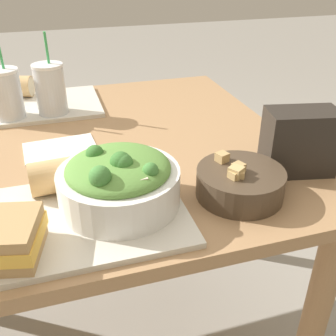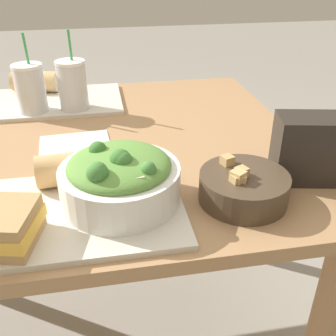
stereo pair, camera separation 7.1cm
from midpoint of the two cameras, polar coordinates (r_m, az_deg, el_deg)
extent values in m
cube|color=#A37A51|center=(1.03, -14.21, 2.55)|extent=(1.26, 0.94, 0.03)
cylinder|color=#A37A51|center=(1.65, 8.15, -1.32)|extent=(0.06, 0.06, 0.74)
cube|color=beige|center=(0.75, -10.62, -6.42)|extent=(0.40, 0.28, 0.01)
cube|color=beige|center=(1.30, -14.29, 9.30)|extent=(0.40, 0.28, 0.01)
cylinder|color=white|center=(0.74, -4.22, -2.42)|extent=(0.23, 0.23, 0.07)
ellipsoid|color=#5B8E3D|center=(0.72, -4.34, 0.29)|extent=(0.19, 0.19, 0.05)
sphere|color=#427F38|center=(0.66, -7.23, -0.76)|extent=(0.04, 0.04, 0.04)
sphere|color=#427F38|center=(0.67, 0.12, -0.29)|extent=(0.03, 0.03, 0.03)
sphere|color=#38702D|center=(0.69, -4.02, 1.12)|extent=(0.04, 0.04, 0.04)
sphere|color=#427F38|center=(0.69, -4.04, 0.32)|extent=(0.03, 0.03, 0.03)
sphere|color=#427F38|center=(0.69, -3.76, 0.96)|extent=(0.04, 0.04, 0.04)
sphere|color=#38702D|center=(0.74, -7.45, 2.51)|extent=(0.03, 0.03, 0.03)
cube|color=beige|center=(0.76, -2.53, 2.67)|extent=(0.05, 0.05, 0.01)
cube|color=beige|center=(0.70, -4.20, 0.23)|extent=(0.05, 0.05, 0.01)
cube|color=beige|center=(0.67, -2.25, -1.40)|extent=(0.04, 0.03, 0.01)
cylinder|color=#473828|center=(0.78, 13.47, -2.85)|extent=(0.17, 0.17, 0.06)
cylinder|color=#5B2D19|center=(0.77, 13.66, -1.49)|extent=(0.16, 0.16, 0.01)
cube|color=tan|center=(0.74, 12.59, -1.72)|extent=(0.02, 0.02, 0.02)
cube|color=tan|center=(0.74, 12.84, -1.35)|extent=(0.03, 0.03, 0.02)
cube|color=tan|center=(0.80, 11.13, 0.94)|extent=(0.03, 0.03, 0.02)
cube|color=tan|center=(0.76, 13.28, -0.75)|extent=(0.03, 0.03, 0.02)
cube|color=tan|center=(0.74, 13.37, -1.70)|extent=(0.02, 0.02, 0.02)
cylinder|color=tan|center=(0.81, -10.16, 0.03)|extent=(0.18, 0.08, 0.07)
cylinder|color=beige|center=(0.82, -4.33, 0.77)|extent=(0.01, 0.06, 0.06)
cylinder|color=tan|center=(1.39, -17.29, 11.91)|extent=(0.16, 0.11, 0.07)
cylinder|color=beige|center=(1.36, -14.42, 11.98)|extent=(0.02, 0.06, 0.06)
cylinder|color=silver|center=(1.20, -17.72, 10.74)|extent=(0.08, 0.08, 0.13)
cylinder|color=black|center=(1.21, -17.67, 10.39)|extent=(0.07, 0.07, 0.11)
cylinder|color=white|center=(1.18, -18.24, 13.87)|extent=(0.09, 0.09, 0.01)
cylinder|color=green|center=(1.17, -18.27, 15.94)|extent=(0.01, 0.02, 0.09)
cylinder|color=silver|center=(1.19, -12.00, 11.45)|extent=(0.08, 0.08, 0.13)
cylinder|color=maroon|center=(1.19, -11.96, 11.08)|extent=(0.07, 0.07, 0.11)
cylinder|color=white|center=(1.17, -12.37, 14.75)|extent=(0.09, 0.09, 0.01)
cylinder|color=green|center=(1.16, -12.29, 16.85)|extent=(0.01, 0.02, 0.09)
cube|color=#28231E|center=(0.88, 22.28, 2.54)|extent=(0.16, 0.11, 0.14)
cube|color=white|center=(1.02, -11.42, 3.49)|extent=(0.18, 0.13, 0.00)
camera|label=1|loc=(0.04, -87.14, 1.63)|focal=42.00mm
camera|label=2|loc=(0.04, 92.86, -1.63)|focal=42.00mm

